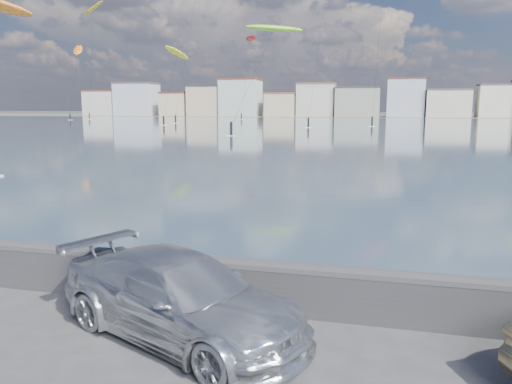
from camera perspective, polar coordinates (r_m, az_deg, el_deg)
ground at (r=8.51m, az=-14.06°, el=-19.11°), size 700.00×700.00×0.00m
bay_water at (r=98.16m, az=12.19°, el=7.22°), size 500.00×177.00×0.00m
far_shore_strip at (r=206.58m, az=13.38°, el=8.42°), size 500.00×60.00×0.00m
seawall at (r=10.51m, az=-7.15°, el=-9.68°), size 400.00×0.36×1.08m
far_buildings at (r=192.53m, az=13.77°, el=10.12°), size 240.79×13.26×14.60m
car_silver at (r=9.13m, az=-8.67°, el=-11.74°), size 5.48×3.95×1.48m
kitesurfer_5 at (r=173.78m, az=-18.11°, el=19.17°), size 7.91×11.73×36.83m
kitesurfer_8 at (r=164.65m, az=-0.59°, el=17.01°), size 6.72×15.24×25.96m
kitesurfer_9 at (r=120.54m, az=-9.03°, el=15.31°), size 4.58×16.72×17.77m
kitesurfer_10 at (r=164.19m, az=-19.69°, el=14.97°), size 7.59×11.93×23.29m
kitesurfer_12 at (r=77.09m, az=2.00°, el=18.04°), size 9.25×12.06×16.00m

